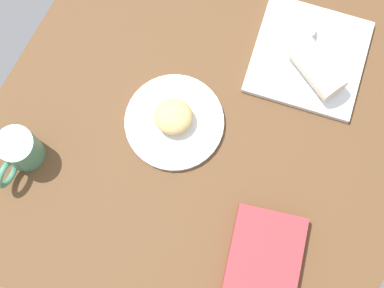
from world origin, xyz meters
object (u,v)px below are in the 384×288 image
Objects in this scene: sauce_cup at (304,31)px; scone_pastry at (173,117)px; book_stack at (264,263)px; breakfast_wrap at (317,68)px; round_plate at (174,122)px; square_plate at (308,57)px; coffee_mug at (20,151)px.

scone_pastry is at bearing 151.67° from sauce_cup.
breakfast_wrap is at bearing 9.95° from book_stack.
breakfast_wrap is (-7.58, -6.00, 1.82)cm from sauce_cup.
round_plate is 32.90cm from square_plate.
breakfast_wrap is (23.11, -22.19, 4.05)cm from round_plate.
breakfast_wrap reaches higher than scone_pastry.
coffee_mug is at bearing 136.73° from square_plate.
breakfast_wrap is at bearing -141.65° from square_plate.
sauce_cup is at bearing -112.70° from breakfast_wrap.
breakfast_wrap is at bearing -43.83° from round_plate.
square_plate is 5.22× the size of sauce_cup.
sauce_cup is 0.35× the size of breakfast_wrap.
square_plate is 5.78cm from sauce_cup.
coffee_mug reaches higher than sauce_cup.
sauce_cup is at bearing 38.35° from square_plate.
square_plate is at bearing -112.70° from breakfast_wrap.
round_plate is at bearing -132.68° from scone_pastry.
breakfast_wrap is (22.89, -22.43, 0.96)cm from scone_pastry.
scone_pastry is 33.00cm from square_plate.
square_plate is 45.87cm from book_stack.
breakfast_wrap is 0.54× the size of book_stack.
scone_pastry is 0.34× the size of book_stack.
round_plate is 32.29cm from breakfast_wrap.
square_plate is 0.99× the size of book_stack.
book_stack is at bearing -121.85° from round_plate.
scone_pastry is at bearing 47.32° from round_plate.
square_plate is at bearing -36.40° from round_plate.
round_plate is at bearing -14.88° from breakfast_wrap.
coffee_mug reaches higher than scone_pastry.
scone_pastry is 1.79× the size of sauce_cup.
square_plate is at bearing -36.96° from scone_pastry.
scone_pastry is at bearing 143.04° from square_plate.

